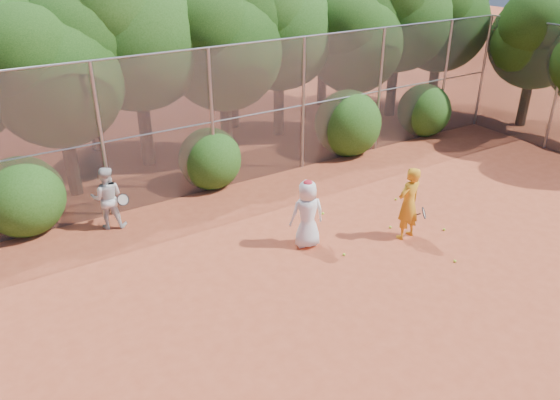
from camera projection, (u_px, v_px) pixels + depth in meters
ground at (381, 279)px, 11.70m from camera, size 80.00×80.00×0.00m
fence_back at (241, 115)px, 15.28m from camera, size 20.05×0.09×4.03m
fence_side at (558, 89)px, 17.79m from camera, size 0.09×6.09×4.03m
tree_2 at (55, 66)px, 13.94m from camera, size 3.99×3.47×5.47m
tree_3 at (134, 20)px, 15.53m from camera, size 4.89×4.26×6.70m
tree_4 at (223, 38)px, 16.54m from camera, size 4.19×3.64×5.73m
tree_5 at (279, 18)px, 18.20m from camera, size 4.51×3.92×6.17m
tree_6 at (356, 34)px, 18.88m from camera, size 3.86×3.36×5.29m
tree_7 at (400, 3)px, 20.16m from camera, size 4.77×4.14×6.53m
tree_8 at (442, 13)px, 21.08m from camera, size 4.25×3.70×5.82m
tree_10 at (78, 6)px, 16.63m from camera, size 5.15×4.48×7.06m
tree_11 at (231, 11)px, 18.89m from camera, size 4.64×4.03×6.35m
tree_13 at (539, 31)px, 19.39m from camera, size 3.86×3.36×5.29m
bush_0 at (22, 193)px, 13.19m from camera, size 2.00×2.00×2.00m
bush_1 at (210, 156)px, 15.61m from camera, size 1.80×1.80×1.80m
bush_2 at (348, 120)px, 17.88m from camera, size 2.20×2.20×2.20m
bush_3 at (424, 108)px, 19.61m from camera, size 1.90×1.90×1.90m
player_yellow at (408, 204)px, 12.89m from camera, size 0.86×0.60×1.82m
player_teen at (307, 214)px, 12.58m from camera, size 0.91×0.70×1.68m
player_white at (107, 198)px, 13.40m from camera, size 0.96×0.87×1.61m
ball_0 at (390, 227)px, 13.66m from camera, size 0.07×0.07×0.07m
ball_1 at (396, 199)px, 15.06m from camera, size 0.07×0.07×0.07m
ball_2 at (455, 261)px, 12.26m from camera, size 0.07×0.07×0.07m
ball_3 at (444, 230)px, 13.55m from camera, size 0.07×0.07×0.07m
ball_4 at (344, 255)px, 12.51m from camera, size 0.07×0.07×0.07m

